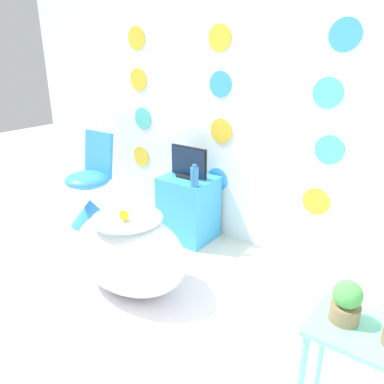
{
  "coord_description": "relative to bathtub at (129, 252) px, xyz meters",
  "views": [
    {
      "loc": [
        1.69,
        -0.74,
        1.61
      ],
      "look_at": [
        0.45,
        0.92,
        0.81
      ],
      "focal_mm": 35.0,
      "sensor_mm": 36.0,
      "label": 1
    }
  ],
  "objects": [
    {
      "name": "tv",
      "position": [
        -0.13,
        0.86,
        0.41
      ],
      "size": [
        0.36,
        0.12,
        0.27
      ],
      "color": "black",
      "rests_on": "tv_cabinet"
    },
    {
      "name": "vase",
      "position": [
        0.04,
        0.71,
        0.37
      ],
      "size": [
        0.07,
        0.07,
        0.18
      ],
      "color": "#2D72B7",
      "rests_on": "tv_cabinet"
    },
    {
      "name": "rug",
      "position": [
        0.02,
        -0.1,
        -0.28
      ],
      "size": [
        1.2,
        0.94,
        0.01
      ],
      "color": "silver",
      "rests_on": "ground_plane"
    },
    {
      "name": "rubber_duck",
      "position": [
        0.04,
        -0.06,
        0.32
      ],
      "size": [
        0.06,
        0.07,
        0.08
      ],
      "color": "yellow",
      "rests_on": "bathtub"
    },
    {
      "name": "bathtub",
      "position": [
        0.0,
        0.0,
        0.0
      ],
      "size": [
        0.9,
        0.59,
        0.56
      ],
      "color": "white",
      "rests_on": "ground_plane"
    },
    {
      "name": "potted_plant_left",
      "position": [
        1.47,
        -0.21,
        0.38
      ],
      "size": [
        0.12,
        0.12,
        0.18
      ],
      "color": "#8C6B4C",
      "rests_on": "side_table"
    },
    {
      "name": "wall_back_dotted",
      "position": [
        0.03,
        1.11,
        1.01
      ],
      "size": [
        4.83,
        0.05,
        2.6
      ],
      "color": "white",
      "rests_on": "ground_plane"
    },
    {
      "name": "side_table",
      "position": [
        1.57,
        -0.22,
        0.17
      ],
      "size": [
        0.44,
        0.32,
        0.58
      ],
      "color": "#72D8B7",
      "rests_on": "ground_plane"
    },
    {
      "name": "ground_plane",
      "position": [
        0.03,
        -0.83,
        -0.28
      ],
      "size": [
        12.0,
        12.0,
        0.0
      ],
      "primitive_type": "plane",
      "color": "silver"
    },
    {
      "name": "tv_cabinet",
      "position": [
        -0.13,
        0.86,
        0.0
      ],
      "size": [
        0.44,
        0.39,
        0.57
      ],
      "color": "#389ED6",
      "rests_on": "ground_plane"
    },
    {
      "name": "chair",
      "position": [
        -1.07,
        0.53,
        0.0
      ],
      "size": [
        0.42,
        0.42,
        0.88
      ],
      "color": "#338CE0",
      "rests_on": "ground_plane"
    }
  ]
}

